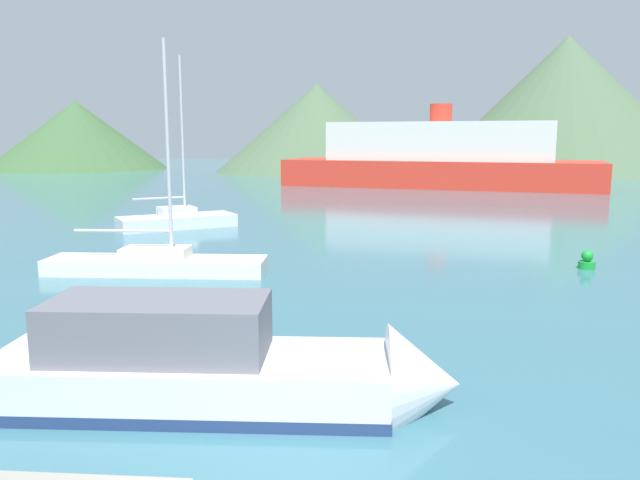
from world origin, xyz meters
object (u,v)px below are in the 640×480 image
buoy_marker (587,261)px  sailboat_middle (156,262)px  motorboat_near (226,370)px  ferry_distant (439,158)px  sailboat_inner (177,219)px

buoy_marker → sailboat_middle: bearing=-172.8°
motorboat_near → sailboat_middle: size_ratio=1.05×
motorboat_near → buoy_marker: 15.38m
motorboat_near → buoy_marker: size_ratio=12.28×
ferry_distant → sailboat_middle: bearing=-95.2°
sailboat_inner → sailboat_middle: (2.48, -10.33, -0.06)m
ferry_distant → buoy_marker: size_ratio=44.74×
sailboat_inner → sailboat_middle: size_ratio=1.11×
motorboat_near → sailboat_middle: 10.96m
motorboat_near → sailboat_inner: sailboat_inner is taller
sailboat_middle → buoy_marker: bearing=6.1°
sailboat_middle → motorboat_near: bearing=-66.2°
sailboat_inner → buoy_marker: bearing=-59.5°
sailboat_middle → buoy_marker: 14.60m
sailboat_middle → buoy_marker: sailboat_middle is taller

